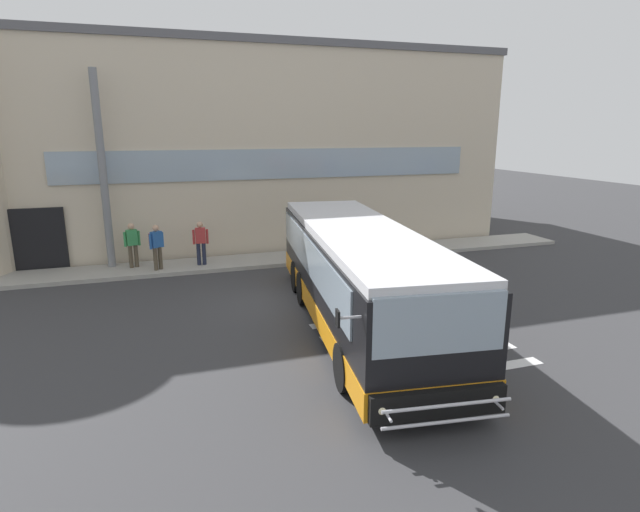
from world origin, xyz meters
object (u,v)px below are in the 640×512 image
(entry_support_column, at_px, (103,171))
(passenger_at_curb_edge, at_px, (201,241))
(passenger_near_column, at_px, (132,243))
(bus_main_foreground, at_px, (359,278))
(passenger_by_doorway, at_px, (156,244))

(entry_support_column, height_order, passenger_at_curb_edge, entry_support_column)
(entry_support_column, relative_size, passenger_near_column, 4.24)
(bus_main_foreground, bearing_deg, passenger_by_doorway, 125.47)
(entry_support_column, bearing_deg, passenger_by_doorway, -31.59)
(entry_support_column, xyz_separation_m, passenger_at_curb_edge, (3.25, -0.82, -2.62))
(bus_main_foreground, bearing_deg, passenger_near_column, 127.43)
(bus_main_foreground, relative_size, passenger_near_column, 6.62)
(passenger_near_column, xyz_separation_m, passenger_by_doorway, (0.84, -0.61, 0.03))
(passenger_by_doorway, relative_size, passenger_at_curb_edge, 1.00)
(passenger_by_doorway, bearing_deg, bus_main_foreground, -54.53)
(bus_main_foreground, relative_size, passenger_by_doorway, 6.62)
(passenger_by_doorway, distance_m, passenger_at_curb_edge, 1.62)
(passenger_by_doorway, bearing_deg, entry_support_column, 148.41)
(bus_main_foreground, distance_m, passenger_near_column, 9.70)
(passenger_at_curb_edge, bearing_deg, passenger_by_doorway, -173.18)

